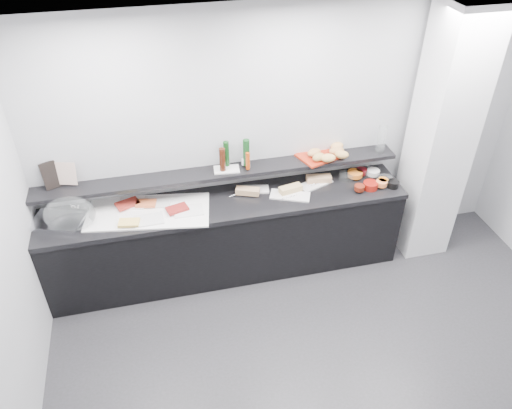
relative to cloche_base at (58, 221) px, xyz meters
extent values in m
plane|color=#2D2D30|center=(2.27, -1.72, -0.92)|extent=(5.00, 5.00, 0.00)
cube|color=#ACAFB3|center=(2.27, 0.28, 0.43)|extent=(5.00, 0.02, 2.70)
plane|color=white|center=(2.27, -1.72, 1.78)|extent=(5.00, 5.00, 0.00)
cube|color=white|center=(3.77, -0.07, 0.43)|extent=(0.50, 0.50, 2.70)
cube|color=black|center=(1.57, -0.02, -0.50)|extent=(3.60, 0.60, 0.85)
cube|color=black|center=(1.57, -0.02, -0.05)|extent=(3.62, 0.62, 0.05)
cube|color=black|center=(1.57, 0.15, 0.21)|extent=(3.60, 0.25, 0.04)
cube|color=silver|center=(0.00, 0.00, 0.00)|extent=(0.54, 0.44, 0.04)
ellipsoid|color=silver|center=(0.13, -0.06, 0.11)|extent=(0.50, 0.36, 0.34)
cube|color=white|center=(0.83, -0.03, -0.01)|extent=(1.22, 0.72, 0.01)
cube|color=silver|center=(0.68, 0.12, 0.00)|extent=(0.30, 0.24, 0.01)
cube|color=maroon|center=(0.64, 0.10, 0.02)|extent=(0.25, 0.21, 0.02)
cube|color=silver|center=(0.91, 0.09, 0.00)|extent=(0.31, 0.25, 0.01)
cube|color=#D65B2B|center=(0.81, 0.07, 0.02)|extent=(0.21, 0.16, 0.02)
cube|color=silver|center=(0.82, -0.17, 0.00)|extent=(0.28, 0.19, 0.01)
cube|color=#F5CC5F|center=(0.64, -0.20, 0.02)|extent=(0.21, 0.15, 0.02)
cube|color=white|center=(1.20, -0.12, 0.00)|extent=(0.28, 0.19, 0.01)
cube|color=maroon|center=(1.10, -0.09, 0.02)|extent=(0.23, 0.18, 0.02)
cube|color=white|center=(1.88, 0.11, -0.01)|extent=(0.35, 0.20, 0.01)
cube|color=tan|center=(1.81, 0.04, 0.02)|extent=(0.25, 0.17, 0.06)
cylinder|color=silver|center=(1.70, 0.05, 0.00)|extent=(0.16, 0.06, 0.01)
cube|color=white|center=(2.22, -0.08, -0.01)|extent=(0.43, 0.31, 0.01)
cube|color=tan|center=(2.24, -0.02, 0.02)|extent=(0.25, 0.14, 0.06)
cylinder|color=#B8BBBF|center=(2.19, -0.12, 0.00)|extent=(0.16, 0.04, 0.01)
cube|color=silver|center=(2.53, 0.06, -0.01)|extent=(0.39, 0.27, 0.01)
cube|color=tan|center=(2.57, 0.09, 0.02)|extent=(0.27, 0.13, 0.06)
cylinder|color=#AAADB1|center=(2.53, 0.04, 0.00)|extent=(0.16, 0.03, 0.01)
cylinder|color=white|center=(2.87, 0.08, 0.02)|extent=(0.21, 0.21, 0.07)
cylinder|color=orange|center=(2.97, 0.09, 0.03)|extent=(0.20, 0.20, 0.05)
cylinder|color=black|center=(2.96, 0.12, 0.02)|extent=(0.16, 0.16, 0.07)
cylinder|color=#580C11|center=(3.06, 0.12, 0.03)|extent=(0.13, 0.13, 0.05)
cylinder|color=silver|center=(3.16, 0.09, 0.02)|extent=(0.23, 0.23, 0.07)
cylinder|color=white|center=(3.17, 0.07, 0.03)|extent=(0.17, 0.17, 0.05)
cylinder|color=maroon|center=(3.05, -0.13, 0.02)|extent=(0.20, 0.20, 0.07)
cylinder|color=#5A190C|center=(2.92, -0.16, 0.03)|extent=(0.10, 0.10, 0.05)
cylinder|color=silver|center=(3.23, -0.09, 0.02)|extent=(0.20, 0.20, 0.07)
cylinder|color=orange|center=(3.17, -0.14, 0.03)|extent=(0.13, 0.13, 0.05)
cylinder|color=black|center=(3.28, -0.16, 0.02)|extent=(0.14, 0.14, 0.07)
cylinder|color=#CA6D1B|center=(3.20, -0.11, 0.03)|extent=(0.11, 0.11, 0.05)
cube|color=black|center=(0.03, 0.25, 0.36)|extent=(0.23, 0.16, 0.26)
cube|color=tan|center=(0.14, 0.23, 0.36)|extent=(0.20, 0.10, 0.22)
cube|color=white|center=(1.63, 0.16, 0.24)|extent=(0.26, 0.18, 0.01)
cylinder|color=#0F3913|center=(1.64, 0.22, 0.37)|extent=(0.06, 0.06, 0.26)
cylinder|color=#39160A|center=(1.59, 0.14, 0.36)|extent=(0.08, 0.08, 0.24)
cylinder|color=#103D17|center=(1.83, 0.18, 0.38)|extent=(0.09, 0.09, 0.28)
cylinder|color=#B73D0D|center=(1.83, 0.11, 0.33)|extent=(0.04, 0.04, 0.18)
cylinder|color=white|center=(1.80, 0.19, 0.28)|extent=(0.04, 0.04, 0.07)
cylinder|color=white|center=(1.84, 0.13, 0.28)|extent=(0.04, 0.04, 0.07)
cube|color=#B12A13|center=(2.60, 0.19, 0.24)|extent=(0.50, 0.43, 0.02)
ellipsoid|color=tan|center=(2.81, 0.25, 0.29)|extent=(0.15, 0.10, 0.08)
ellipsoid|color=#AB8741|center=(2.55, 0.08, 0.29)|extent=(0.17, 0.14, 0.08)
ellipsoid|color=tan|center=(2.63, 0.05, 0.29)|extent=(0.16, 0.11, 0.08)
ellipsoid|color=#B88C46|center=(2.79, 0.08, 0.29)|extent=(0.17, 0.14, 0.08)
ellipsoid|color=#BB8347|center=(2.53, 0.18, 0.29)|extent=(0.18, 0.15, 0.08)
ellipsoid|color=#B57E45|center=(2.77, 0.16, 0.29)|extent=(0.16, 0.11, 0.08)
cylinder|color=white|center=(3.23, 0.13, 0.38)|extent=(0.10, 0.10, 0.30)
camera|label=1|loc=(0.95, -3.94, 2.86)|focal=35.00mm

